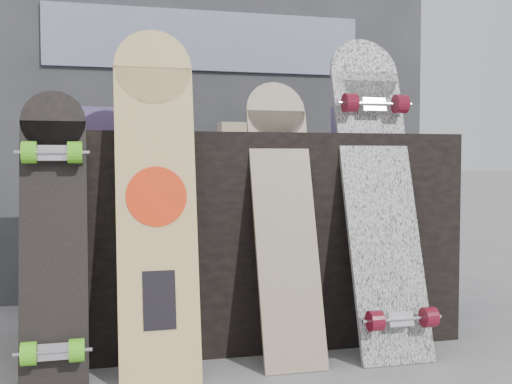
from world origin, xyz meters
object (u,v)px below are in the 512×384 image
object	(u,v)px
vendor_table	(241,235)
longboard_cascadia	(379,186)
longboard_geisha	(156,192)
longboard_celtic	(284,211)
skateboard_dark	(53,231)

from	to	relation	value
vendor_table	longboard_cascadia	size ratio (longest dim) A/B	1.37
longboard_geisha	longboard_cascadia	size ratio (longest dim) A/B	0.97
longboard_celtic	longboard_cascadia	world-z (taller)	longboard_cascadia
vendor_table	skateboard_dark	bearing A→B (deg)	-151.17
vendor_table	longboard_celtic	world-z (taller)	longboard_celtic
longboard_geisha	skateboard_dark	size ratio (longest dim) A/B	1.22
longboard_geisha	longboard_cascadia	xyz separation A→B (m)	(0.81, 0.07, 0.01)
vendor_table	longboard_celtic	xyz separation A→B (m)	(0.07, -0.36, 0.12)
vendor_table	longboard_geisha	bearing A→B (deg)	-132.23
vendor_table	longboard_cascadia	world-z (taller)	longboard_cascadia
longboard_cascadia	skateboard_dark	size ratio (longest dim) A/B	1.25
longboard_celtic	longboard_cascadia	distance (m)	0.37
longboard_celtic	longboard_cascadia	xyz separation A→B (m)	(0.36, 0.01, 0.08)
longboard_geisha	longboard_celtic	xyz separation A→B (m)	(0.45, 0.06, -0.08)
longboard_geisha	skateboard_dark	distance (m)	0.34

